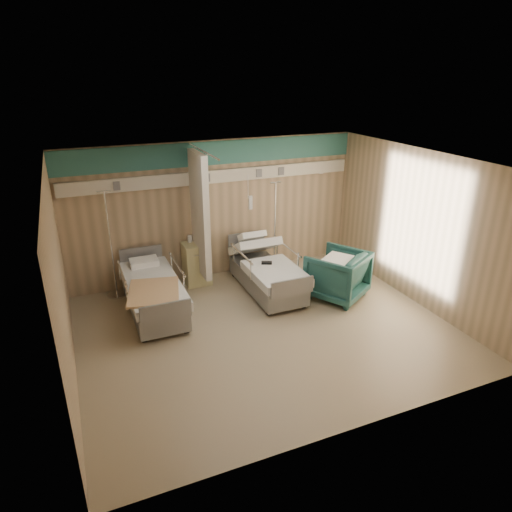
{
  "coord_description": "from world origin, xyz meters",
  "views": [
    {
      "loc": [
        -2.72,
        -6.03,
        4.08
      ],
      "look_at": [
        0.08,
        0.6,
        1.1
      ],
      "focal_mm": 32.0,
      "sensor_mm": 36.0,
      "label": 1
    }
  ],
  "objects_px": {
    "bedside_cabinet": "(197,264)",
    "iv_stand_left": "(115,275)",
    "bed_left": "(154,297)",
    "bed_right": "(267,277)",
    "visitor_armchair": "(337,275)",
    "iv_stand_right": "(274,255)"
  },
  "relations": [
    {
      "from": "bedside_cabinet",
      "to": "iv_stand_left",
      "type": "relative_size",
      "value": 0.41
    },
    {
      "from": "bed_left",
      "to": "bed_right",
      "type": "bearing_deg",
      "value": 0.0
    },
    {
      "from": "bed_right",
      "to": "bed_left",
      "type": "distance_m",
      "value": 2.2
    },
    {
      "from": "bed_right",
      "to": "iv_stand_left",
      "type": "xyz_separation_m",
      "value": [
        -2.74,
        0.97,
        0.11
      ]
    },
    {
      "from": "bed_left",
      "to": "visitor_armchair",
      "type": "height_order",
      "value": "visitor_armchair"
    },
    {
      "from": "bedside_cabinet",
      "to": "bed_right",
      "type": "bearing_deg",
      "value": -38.05
    },
    {
      "from": "bed_right",
      "to": "iv_stand_left",
      "type": "distance_m",
      "value": 2.91
    },
    {
      "from": "iv_stand_right",
      "to": "bed_left",
      "type": "bearing_deg",
      "value": -164.94
    },
    {
      "from": "iv_stand_left",
      "to": "iv_stand_right",
      "type": "bearing_deg",
      "value": -4.25
    },
    {
      "from": "bed_right",
      "to": "bedside_cabinet",
      "type": "height_order",
      "value": "bedside_cabinet"
    },
    {
      "from": "bed_right",
      "to": "bed_left",
      "type": "bearing_deg",
      "value": 180.0
    },
    {
      "from": "iv_stand_left",
      "to": "bed_right",
      "type": "bearing_deg",
      "value": -19.43
    },
    {
      "from": "bed_right",
      "to": "bed_left",
      "type": "xyz_separation_m",
      "value": [
        -2.2,
        0.0,
        0.0
      ]
    },
    {
      "from": "bed_left",
      "to": "bedside_cabinet",
      "type": "bearing_deg",
      "value": 40.6
    },
    {
      "from": "bedside_cabinet",
      "to": "visitor_armchair",
      "type": "relative_size",
      "value": 0.85
    },
    {
      "from": "bed_right",
      "to": "iv_stand_left",
      "type": "relative_size",
      "value": 1.04
    },
    {
      "from": "bed_right",
      "to": "bedside_cabinet",
      "type": "xyz_separation_m",
      "value": [
        -1.15,
        0.9,
        0.11
      ]
    },
    {
      "from": "bed_right",
      "to": "iv_stand_right",
      "type": "distance_m",
      "value": 0.89
    },
    {
      "from": "visitor_armchair",
      "to": "bed_left",
      "type": "bearing_deg",
      "value": -43.51
    },
    {
      "from": "visitor_armchair",
      "to": "iv_stand_left",
      "type": "xyz_separation_m",
      "value": [
        -3.87,
        1.69,
        -0.03
      ]
    },
    {
      "from": "bed_right",
      "to": "bedside_cabinet",
      "type": "bearing_deg",
      "value": 141.95
    },
    {
      "from": "bedside_cabinet",
      "to": "visitor_armchair",
      "type": "bearing_deg",
      "value": -35.45
    }
  ]
}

